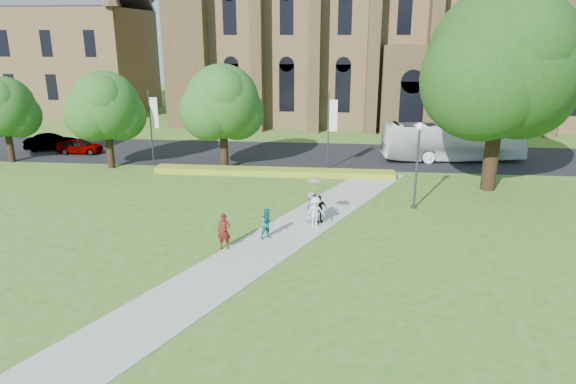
# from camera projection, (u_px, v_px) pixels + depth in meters

# --- Properties ---
(ground) EXTENTS (160.00, 160.00, 0.00)m
(ground) POSITION_uv_depth(u_px,v_px,m) (279.00, 245.00, 25.78)
(ground) COLOR #35611D
(ground) RESTS_ON ground
(road) EXTENTS (160.00, 10.00, 0.02)m
(road) POSITION_uv_depth(u_px,v_px,m) (306.00, 155.00, 44.77)
(road) COLOR black
(road) RESTS_ON ground
(footpath) EXTENTS (15.58, 28.54, 0.04)m
(footpath) POSITION_uv_depth(u_px,v_px,m) (281.00, 237.00, 26.73)
(footpath) COLOR #B2B2A8
(footpath) RESTS_ON ground
(flower_hedge) EXTENTS (18.00, 1.40, 0.45)m
(flower_hedge) POSITION_uv_depth(u_px,v_px,m) (273.00, 172.00, 38.45)
(flower_hedge) COLOR gold
(flower_hedge) RESTS_ON ground
(cathedral) EXTENTS (52.60, 18.25, 28.00)m
(cathedral) POSITION_uv_depth(u_px,v_px,m) (407.00, 7.00, 58.65)
(cathedral) COLOR brown
(cathedral) RESTS_ON ground
(building_west) EXTENTS (22.00, 14.00, 18.30)m
(building_west) POSITION_uv_depth(u_px,v_px,m) (57.00, 41.00, 66.27)
(building_west) COLOR brown
(building_west) RESTS_ON ground
(streetlamp) EXTENTS (0.44, 0.44, 5.24)m
(streetlamp) POSITION_uv_depth(u_px,v_px,m) (418.00, 155.00, 30.23)
(streetlamp) COLOR #38383D
(streetlamp) RESTS_ON ground
(large_tree) EXTENTS (9.60, 9.60, 13.20)m
(large_tree) POSITION_uv_depth(u_px,v_px,m) (502.00, 63.00, 32.45)
(large_tree) COLOR #332114
(large_tree) RESTS_ON ground
(street_tree_0) EXTENTS (5.20, 5.20, 7.50)m
(street_tree_0) POSITION_uv_depth(u_px,v_px,m) (105.00, 106.00, 39.10)
(street_tree_0) COLOR #332114
(street_tree_0) RESTS_ON ground
(street_tree_1) EXTENTS (5.60, 5.60, 8.05)m
(street_tree_1) POSITION_uv_depth(u_px,v_px,m) (222.00, 102.00, 38.59)
(street_tree_1) COLOR #332114
(street_tree_1) RESTS_ON ground
(street_tree_2) EXTENTS (4.80, 4.80, 6.95)m
(street_tree_2) POSITION_uv_depth(u_px,v_px,m) (4.00, 107.00, 41.04)
(street_tree_2) COLOR #332114
(street_tree_2) RESTS_ON ground
(banner_pole_0) EXTENTS (0.70, 0.10, 6.00)m
(banner_pole_0) POSITION_uv_depth(u_px,v_px,m) (330.00, 126.00, 39.00)
(banner_pole_0) COLOR #38383D
(banner_pole_0) RESTS_ON ground
(banner_pole_1) EXTENTS (0.70, 0.10, 6.00)m
(banner_pole_1) POSITION_uv_depth(u_px,v_px,m) (152.00, 123.00, 40.38)
(banner_pole_1) COLOR #38383D
(banner_pole_1) RESTS_ON ground
(tour_coach) EXTENTS (11.75, 4.04, 3.21)m
(tour_coach) POSITION_uv_depth(u_px,v_px,m) (453.00, 141.00, 42.39)
(tour_coach) COLOR white
(tour_coach) RESTS_ON road
(car_0) EXTENTS (3.94, 1.72, 1.32)m
(car_0) POSITION_uv_depth(u_px,v_px,m) (79.00, 146.00, 45.03)
(car_0) COLOR gray
(car_0) RESTS_ON road
(car_1) EXTENTS (4.66, 2.81, 1.45)m
(car_1) POSITION_uv_depth(u_px,v_px,m) (51.00, 142.00, 46.32)
(car_1) COLOR gray
(car_1) RESTS_ON road
(pedestrian_0) EXTENTS (0.68, 0.47, 1.79)m
(pedestrian_0) POSITION_uv_depth(u_px,v_px,m) (224.00, 231.00, 25.04)
(pedestrian_0) COLOR #521512
(pedestrian_0) RESTS_ON footpath
(pedestrian_1) EXTENTS (1.00, 0.97, 1.62)m
(pedestrian_1) POSITION_uv_depth(u_px,v_px,m) (268.00, 224.00, 26.27)
(pedestrian_1) COLOR #176674
(pedestrian_1) RESTS_ON footpath
(pedestrian_2) EXTENTS (1.28, 1.11, 1.72)m
(pedestrian_2) POSITION_uv_depth(u_px,v_px,m) (316.00, 212.00, 27.82)
(pedestrian_2) COLOR silver
(pedestrian_2) RESTS_ON footpath
(pedestrian_3) EXTENTS (0.99, 0.73, 1.57)m
(pedestrian_3) POSITION_uv_depth(u_px,v_px,m) (319.00, 209.00, 28.60)
(pedestrian_3) COLOR black
(pedestrian_3) RESTS_ON footpath
(pedestrian_4) EXTENTS (1.01, 1.02, 1.78)m
(pedestrian_4) POSITION_uv_depth(u_px,v_px,m) (312.00, 207.00, 28.52)
(pedestrian_4) COLOR slate
(pedestrian_4) RESTS_ON footpath
(parasol) EXTENTS (1.04, 1.04, 0.71)m
(parasol) POSITION_uv_depth(u_px,v_px,m) (315.00, 185.00, 28.22)
(parasol) COLOR #F1AAB5
(parasol) RESTS_ON pedestrian_4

